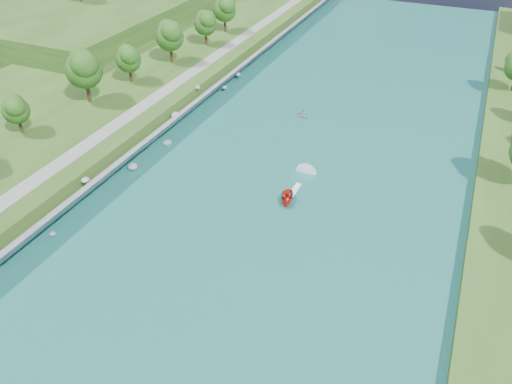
% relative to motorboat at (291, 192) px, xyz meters
% --- Properties ---
extents(ground, '(260.00, 260.00, 0.00)m').
position_rel_motorboat_xyz_m(ground, '(-1.98, -16.46, -0.73)').
color(ground, '#2D5119').
rests_on(ground, ground).
extents(river_water, '(55.00, 240.00, 0.10)m').
position_rel_motorboat_xyz_m(river_water, '(-1.98, 3.54, -0.68)').
color(river_water, '#185D53').
rests_on(river_water, ground).
extents(berm_west, '(45.00, 240.00, 3.50)m').
position_rel_motorboat_xyz_m(berm_west, '(-51.98, 3.54, 1.02)').
color(berm_west, '#2D5119').
rests_on(berm_west, ground).
extents(riprap_bank, '(4.27, 236.00, 4.40)m').
position_rel_motorboat_xyz_m(riprap_bank, '(-27.83, 2.28, 1.06)').
color(riprap_bank, slate).
rests_on(riprap_bank, ground).
extents(riverside_path, '(3.00, 200.00, 0.10)m').
position_rel_motorboat_xyz_m(riverside_path, '(-34.48, 3.54, 2.82)').
color(riverside_path, gray).
rests_on(riverside_path, berm_west).
extents(motorboat, '(3.60, 18.82, 2.10)m').
position_rel_motorboat_xyz_m(motorboat, '(0.00, 0.00, 0.00)').
color(motorboat, red).
rests_on(motorboat, river_water).
extents(raft, '(3.54, 3.38, 1.48)m').
position_rel_motorboat_xyz_m(raft, '(-7.29, 26.50, -0.29)').
color(raft, '#999DA2').
rests_on(raft, river_water).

